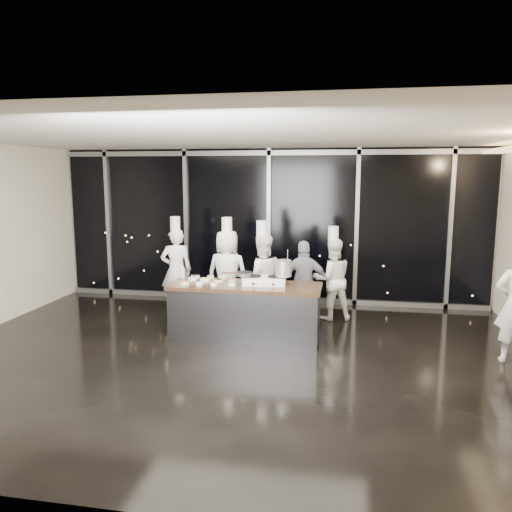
# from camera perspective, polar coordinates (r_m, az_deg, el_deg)

# --- Properties ---
(ground) EXTENTS (9.00, 9.00, 0.00)m
(ground) POSITION_cam_1_polar(r_m,az_deg,el_deg) (7.53, -2.62, -11.44)
(ground) COLOR black
(ground) RESTS_ON ground
(room_shell) EXTENTS (9.02, 7.02, 3.21)m
(room_shell) POSITION_cam_1_polar(r_m,az_deg,el_deg) (7.01, -1.35, 5.87)
(room_shell) COLOR beige
(room_shell) RESTS_ON ground
(window_wall) EXTENTS (8.90, 0.11, 3.20)m
(window_wall) POSITION_cam_1_polar(r_m,az_deg,el_deg) (10.47, 1.51, 3.45)
(window_wall) COLOR black
(window_wall) RESTS_ON ground
(demo_counter) EXTENTS (2.46, 0.86, 0.90)m
(demo_counter) POSITION_cam_1_polar(r_m,az_deg,el_deg) (8.22, -1.24, -6.30)
(demo_counter) COLOR #333438
(demo_counter) RESTS_ON ground
(stove) EXTENTS (0.71, 0.48, 0.14)m
(stove) POSITION_cam_1_polar(r_m,az_deg,el_deg) (8.12, 0.97, -2.79)
(stove) COLOR white
(stove) RESTS_ON demo_counter
(frying_pan) EXTENTS (0.54, 0.32, 0.05)m
(frying_pan) POSITION_cam_1_polar(r_m,az_deg,el_deg) (8.13, -1.48, -2.04)
(frying_pan) COLOR gray
(frying_pan) RESTS_ON stove
(stock_pot) EXTENTS (0.28, 0.28, 0.26)m
(stock_pot) POSITION_cam_1_polar(r_m,az_deg,el_deg) (8.04, 3.16, -1.41)
(stock_pot) COLOR #AFAFB2
(stock_pot) RESTS_ON stove
(prep_bowls) EXTENTS (1.40, 0.68, 0.05)m
(prep_bowls) POSITION_cam_1_polar(r_m,az_deg,el_deg) (8.29, -4.45, -2.84)
(prep_bowls) COLOR white
(prep_bowls) RESTS_ON demo_counter
(squeeze_bottle) EXTENTS (0.07, 0.07, 0.24)m
(squeeze_bottle) POSITION_cam_1_polar(r_m,az_deg,el_deg) (8.61, -8.39, -1.85)
(squeeze_bottle) COLOR white
(squeeze_bottle) RESTS_ON demo_counter
(chef_far_left) EXTENTS (0.70, 0.59, 1.87)m
(chef_far_left) POSITION_cam_1_polar(r_m,az_deg,el_deg) (9.84, -9.09, -1.49)
(chef_far_left) COLOR white
(chef_far_left) RESTS_ON ground
(chef_left) EXTENTS (0.87, 0.62, 1.89)m
(chef_left) POSITION_cam_1_polar(r_m,az_deg,el_deg) (9.34, -3.30, -1.96)
(chef_left) COLOR white
(chef_left) RESTS_ON ground
(chef_center) EXTENTS (0.96, 0.86, 1.87)m
(chef_center) POSITION_cam_1_polar(r_m,az_deg,el_deg) (8.91, 0.65, -2.59)
(chef_center) COLOR white
(chef_center) RESTS_ON ground
(guest) EXTENTS (0.94, 0.52, 1.51)m
(guest) POSITION_cam_1_polar(r_m,az_deg,el_deg) (8.94, 5.53, -3.07)
(guest) COLOR black
(guest) RESTS_ON ground
(chef_right) EXTENTS (0.87, 0.77, 1.74)m
(chef_right) POSITION_cam_1_polar(r_m,az_deg,el_deg) (9.31, 8.70, -2.56)
(chef_right) COLOR white
(chef_right) RESTS_ON ground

